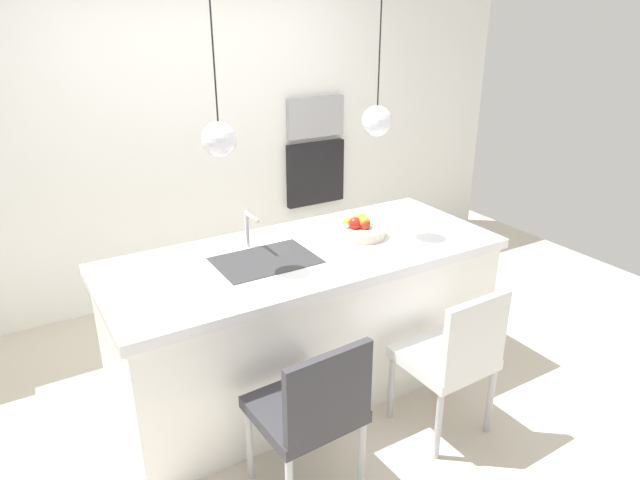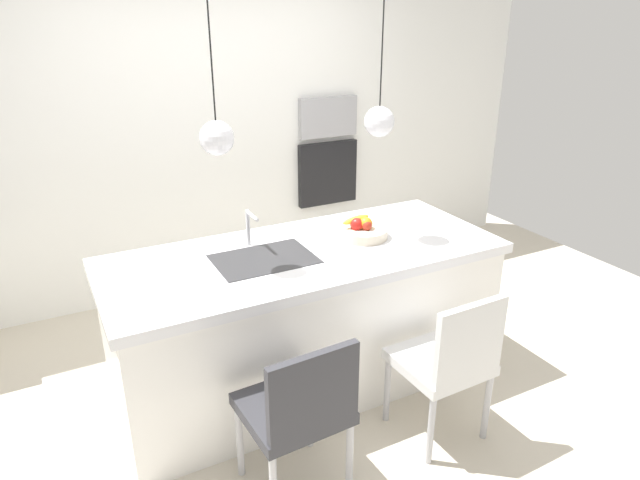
{
  "view_description": "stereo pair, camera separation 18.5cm",
  "coord_description": "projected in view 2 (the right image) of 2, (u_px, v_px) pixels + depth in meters",
  "views": [
    {
      "loc": [
        -1.49,
        -2.65,
        2.21
      ],
      "look_at": [
        0.1,
        0.0,
        0.95
      ],
      "focal_mm": 31.76,
      "sensor_mm": 36.0,
      "label": 1
    },
    {
      "loc": [
        -1.33,
        -2.74,
        2.21
      ],
      "look_at": [
        0.1,
        0.0,
        0.95
      ],
      "focal_mm": 31.76,
      "sensor_mm": 36.0,
      "label": 2
    }
  ],
  "objects": [
    {
      "name": "faucet",
      "position": [
        249.0,
        224.0,
        3.33
      ],
      "size": [
        0.02,
        0.17,
        0.22
      ],
      "color": "silver",
      "rests_on": "kitchen_island"
    },
    {
      "name": "pendant_light_right",
      "position": [
        379.0,
        121.0,
        3.25
      ],
      "size": [
        0.18,
        0.18,
        0.78
      ],
      "color": "silver"
    },
    {
      "name": "chair_near",
      "position": [
        299.0,
        408.0,
        2.6
      ],
      "size": [
        0.49,
        0.47,
        0.88
      ],
      "color": "#333338",
      "rests_on": "ground"
    },
    {
      "name": "sink_basin",
      "position": [
        264.0,
        260.0,
        3.21
      ],
      "size": [
        0.56,
        0.4,
        0.02
      ],
      "primitive_type": "cube",
      "color": "#2D2D30",
      "rests_on": "kitchen_island"
    },
    {
      "name": "floor",
      "position": [
        306.0,
        378.0,
        3.65
      ],
      "size": [
        6.6,
        6.6,
        0.0
      ],
      "primitive_type": "plane",
      "color": "beige",
      "rests_on": "ground"
    },
    {
      "name": "kitchen_island",
      "position": [
        306.0,
        317.0,
        3.48
      ],
      "size": [
        2.34,
        0.96,
        0.9
      ],
      "color": "white",
      "rests_on": "ground"
    },
    {
      "name": "fruit_bowl",
      "position": [
        363.0,
        230.0,
        3.49
      ],
      "size": [
        0.3,
        0.3,
        0.14
      ],
      "color": "beige",
      "rests_on": "kitchen_island"
    },
    {
      "name": "microwave",
      "position": [
        327.0,
        117.0,
        4.87
      ],
      "size": [
        0.54,
        0.08,
        0.34
      ],
      "primitive_type": "cube",
      "color": "#9E9EA3",
      "rests_on": "back_wall"
    },
    {
      "name": "back_wall",
      "position": [
        214.0,
        132.0,
        4.52
      ],
      "size": [
        6.0,
        0.1,
        2.6
      ],
      "primitive_type": "cube",
      "color": "white",
      "rests_on": "ground"
    },
    {
      "name": "chair_middle",
      "position": [
        449.0,
        359.0,
        2.98
      ],
      "size": [
        0.46,
        0.46,
        0.89
      ],
      "color": "silver",
      "rests_on": "ground"
    },
    {
      "name": "pendant_light_left",
      "position": [
        217.0,
        137.0,
        2.84
      ],
      "size": [
        0.18,
        0.18,
        0.78
      ],
      "color": "silver"
    },
    {
      "name": "oven",
      "position": [
        327.0,
        173.0,
        5.06
      ],
      "size": [
        0.56,
        0.08,
        0.56
      ],
      "primitive_type": "cube",
      "color": "black",
      "rests_on": "back_wall"
    }
  ]
}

